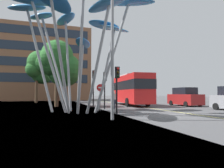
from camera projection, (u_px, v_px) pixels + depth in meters
ground at (164, 115)px, 13.78m from camera, size 120.00×240.00×0.10m
red_bus at (130, 88)px, 25.10m from camera, size 3.34×10.43×3.85m
leaf_sculpture at (71, 19)px, 15.69m from camera, size 11.34×10.07×9.09m
traffic_light_kerb_near at (117, 80)px, 13.87m from camera, size 0.28×0.42×3.32m
traffic_light_kerb_far at (105, 82)px, 18.51m from camera, size 0.28×0.42×3.43m
traffic_light_island_mid at (94, 81)px, 20.60m from camera, size 0.28×0.42×3.84m
car_parked_mid at (185, 97)px, 23.41m from camera, size 2.09×4.40×2.16m
street_lamp at (117, 31)px, 11.31m from camera, size 1.43×0.44×7.92m
tree_pavement_near at (59, 63)px, 22.34m from camera, size 4.75×4.19×7.49m
tree_pavement_far at (42, 66)px, 31.99m from camera, size 4.65×5.11×8.33m
pedestrian at (114, 100)px, 18.73m from camera, size 0.34×0.34×1.68m
no_entry_sign at (100, 93)px, 16.56m from camera, size 0.60×0.12×2.25m
backdrop_building at (26, 64)px, 43.27m from camera, size 26.91×10.60×15.57m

